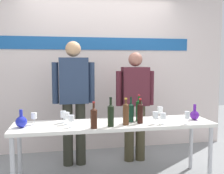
{
  "coord_description": "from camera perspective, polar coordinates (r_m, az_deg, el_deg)",
  "views": [
    {
      "loc": [
        -0.61,
        -3.01,
        1.46
      ],
      "look_at": [
        0.0,
        0.15,
        1.15
      ],
      "focal_mm": 42.25,
      "sensor_mm": 36.0,
      "label": 1
    }
  ],
  "objects": [
    {
      "name": "wine_bottle_0",
      "position": [
        3.12,
        6.11,
        -5.46
      ],
      "size": [
        0.07,
        0.07,
        0.29
      ],
      "color": "black",
      "rests_on": "display_table"
    },
    {
      "name": "wine_glass_left_1",
      "position": [
        3.1,
        -9.79,
        -6.18
      ],
      "size": [
        0.07,
        0.07,
        0.14
      ],
      "color": "white",
      "rests_on": "display_table"
    },
    {
      "name": "wine_glass_right_3",
      "position": [
        3.47,
        10.35,
        -4.96
      ],
      "size": [
        0.07,
        0.07,
        0.14
      ],
      "color": "white",
      "rests_on": "display_table"
    },
    {
      "name": "presenter_left",
      "position": [
        3.72,
        -8.28,
        -1.77
      ],
      "size": [
        0.59,
        0.22,
        1.75
      ],
      "color": "#2E2E24",
      "rests_on": "ground"
    },
    {
      "name": "presenter_right",
      "position": [
        3.87,
        5.0,
        -2.85
      ],
      "size": [
        0.57,
        0.22,
        1.6
      ],
      "color": "#403A26",
      "rests_on": "ground"
    },
    {
      "name": "decanter_blue_right",
      "position": [
        3.46,
        17.43,
        -5.75
      ],
      "size": [
        0.11,
        0.11,
        0.19
      ],
      "color": "#521A90",
      "rests_on": "display_table"
    },
    {
      "name": "wine_glass_right_1",
      "position": [
        3.13,
        11.04,
        -6.23
      ],
      "size": [
        0.06,
        0.06,
        0.13
      ],
      "color": "white",
      "rests_on": "display_table"
    },
    {
      "name": "wine_glass_left_2",
      "position": [
        3.18,
        -16.52,
        -6.02
      ],
      "size": [
        0.07,
        0.07,
        0.14
      ],
      "color": "white",
      "rests_on": "display_table"
    },
    {
      "name": "decanter_blue_left",
      "position": [
        3.08,
        -19.04,
        -7.05
      ],
      "size": [
        0.13,
        0.13,
        0.2
      ],
      "color": "#1D26AD",
      "rests_on": "display_table"
    },
    {
      "name": "wine_glass_right_0",
      "position": [
        3.11,
        9.35,
        -6.04
      ],
      "size": [
        0.06,
        0.06,
        0.15
      ],
      "color": "white",
      "rests_on": "display_table"
    },
    {
      "name": "back_wall",
      "position": [
        4.39,
        -2.94,
        5.94
      ],
      "size": [
        4.41,
        0.11,
        3.0
      ],
      "color": "silver",
      "rests_on": "ground"
    },
    {
      "name": "wine_bottle_1",
      "position": [
        2.87,
        -3.96,
        -6.54
      ],
      "size": [
        0.07,
        0.07,
        0.29
      ],
      "color": "#37190E",
      "rests_on": "display_table"
    },
    {
      "name": "wine_bottle_4",
      "position": [
        3.18,
        4.1,
        -5.37
      ],
      "size": [
        0.07,
        0.07,
        0.3
      ],
      "color": "#0F3321",
      "rests_on": "display_table"
    },
    {
      "name": "wine_glass_right_2",
      "position": [
        3.18,
        15.94,
        -5.93
      ],
      "size": [
        0.06,
        0.06,
        0.15
      ],
      "color": "white",
      "rests_on": "display_table"
    },
    {
      "name": "wine_bottle_3",
      "position": [
        2.95,
        -0.28,
        -5.93
      ],
      "size": [
        0.07,
        0.07,
        0.33
      ],
      "color": "black",
      "rests_on": "display_table"
    },
    {
      "name": "wine_bottle_5",
      "position": [
        3.02,
        3.0,
        -5.65
      ],
      "size": [
        0.07,
        0.07,
        0.31
      ],
      "color": "#532F19",
      "rests_on": "display_table"
    },
    {
      "name": "wine_glass_left_0",
      "position": [
        2.95,
        -8.78,
        -6.77
      ],
      "size": [
        0.06,
        0.06,
        0.14
      ],
      "color": "white",
      "rests_on": "display_table"
    },
    {
      "name": "wine_glass_left_3",
      "position": [
        3.18,
        -10.51,
        -5.86
      ],
      "size": [
        0.07,
        0.07,
        0.14
      ],
      "color": "white",
      "rests_on": "display_table"
    },
    {
      "name": "display_table",
      "position": [
        3.17,
        0.52,
        -8.84
      ],
      "size": [
        2.36,
        0.57,
        0.74
      ],
      "color": "white",
      "rests_on": "ground"
    },
    {
      "name": "wine_bottle_2",
      "position": [
        3.25,
        5.83,
        -4.86
      ],
      "size": [
        0.07,
        0.07,
        0.32
      ],
      "color": "#0F4115",
      "rests_on": "display_table"
    }
  ]
}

